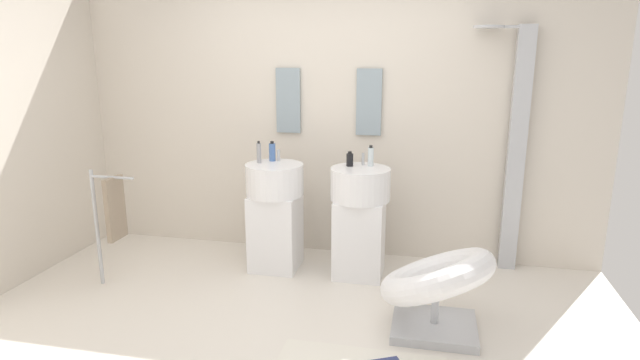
# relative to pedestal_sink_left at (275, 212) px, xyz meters

# --- Properties ---
(ground_plane) EXTENTS (4.80, 3.60, 0.04)m
(ground_plane) POSITION_rel_pedestal_sink_left_xyz_m (0.36, -1.11, -0.52)
(ground_plane) COLOR silver
(rear_partition) EXTENTS (4.80, 0.10, 2.60)m
(rear_partition) POSITION_rel_pedestal_sink_left_xyz_m (0.36, 0.54, 0.80)
(rear_partition) COLOR beige
(rear_partition) RESTS_ON ground_plane
(pedestal_sink_left) EXTENTS (0.49, 0.49, 1.02)m
(pedestal_sink_left) POSITION_rel_pedestal_sink_left_xyz_m (0.00, 0.00, 0.00)
(pedestal_sink_left) COLOR white
(pedestal_sink_left) RESTS_ON ground_plane
(pedestal_sink_right) EXTENTS (0.49, 0.49, 1.02)m
(pedestal_sink_right) POSITION_rel_pedestal_sink_left_xyz_m (0.73, 0.00, 0.00)
(pedestal_sink_right) COLOR white
(pedestal_sink_right) RESTS_ON ground_plane
(vanity_mirror_left) EXTENTS (0.22, 0.03, 0.58)m
(vanity_mirror_left) POSITION_rel_pedestal_sink_left_xyz_m (-0.00, 0.47, 0.91)
(vanity_mirror_left) COLOR #8C9EA8
(vanity_mirror_right) EXTENTS (0.22, 0.03, 0.58)m
(vanity_mirror_right) POSITION_rel_pedestal_sink_left_xyz_m (0.73, 0.47, 0.91)
(vanity_mirror_right) COLOR #8C9EA8
(shower_column) EXTENTS (0.49, 0.24, 2.05)m
(shower_column) POSITION_rel_pedestal_sink_left_xyz_m (1.96, 0.41, 0.58)
(shower_column) COLOR #B7BABF
(shower_column) RESTS_ON ground_plane
(lounge_chair) EXTENTS (1.06, 1.06, 0.65)m
(lounge_chair) POSITION_rel_pedestal_sink_left_xyz_m (1.36, -0.81, -0.15)
(lounge_chair) COLOR #B7BABF
(lounge_chair) RESTS_ON ground_plane
(towel_rack) EXTENTS (0.37, 0.22, 0.95)m
(towel_rack) POSITION_rel_pedestal_sink_left_xyz_m (-1.14, -0.62, 0.13)
(towel_rack) COLOR #B7BABF
(towel_rack) RESTS_ON ground_plane
(soap_bottle_blue) EXTENTS (0.06, 0.06, 0.17)m
(soap_bottle_blue) POSITION_rel_pedestal_sink_left_xyz_m (-0.06, 0.13, 0.50)
(soap_bottle_blue) COLOR #4C72B7
(soap_bottle_blue) RESTS_ON pedestal_sink_left
(soap_bottle_clear) EXTENTS (0.05, 0.05, 0.17)m
(soap_bottle_clear) POSITION_rel_pedestal_sink_left_xyz_m (0.80, 0.11, 0.50)
(soap_bottle_clear) COLOR silver
(soap_bottle_clear) RESTS_ON pedestal_sink_right
(soap_bottle_grey) EXTENTS (0.04, 0.04, 0.19)m
(soap_bottle_grey) POSITION_rel_pedestal_sink_left_xyz_m (-0.14, 0.03, 0.51)
(soap_bottle_grey) COLOR #99999E
(soap_bottle_grey) RESTS_ON pedestal_sink_left
(soap_bottle_black) EXTENTS (0.06, 0.06, 0.12)m
(soap_bottle_black) POSITION_rel_pedestal_sink_left_xyz_m (0.63, 0.06, 0.48)
(soap_bottle_black) COLOR black
(soap_bottle_black) RESTS_ON pedestal_sink_right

